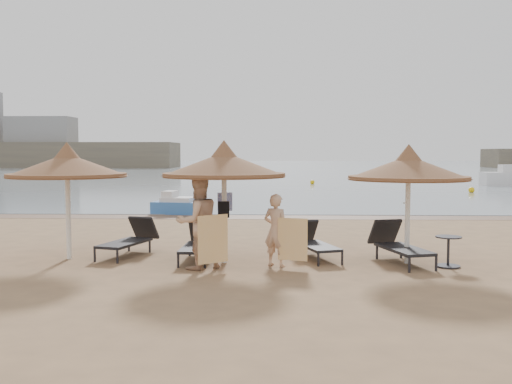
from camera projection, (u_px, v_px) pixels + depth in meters
ground at (238, 266)px, 12.27m from camera, size 160.00×160.00×0.00m
sea at (270, 167)px, 92.03m from camera, size 200.00×140.00×0.03m
wet_sand_strip at (254, 217)px, 21.64m from camera, size 200.00×1.60×0.01m
far_shore at (112, 149)px, 90.48m from camera, size 150.00×54.80×12.00m
palapa_left at (67, 166)px, 13.01m from camera, size 2.71×2.71×2.69m
palapa_center at (224, 165)px, 12.55m from camera, size 2.75×2.75×2.73m
palapa_right at (408, 168)px, 12.48m from camera, size 2.66×2.66×2.64m
lounger_far_left at (130, 239)px, 13.65m from camera, size 1.16×2.04×0.87m
lounger_near_left at (199, 243)px, 13.09m from camera, size 0.67×1.92×0.85m
lounger_near_right at (313, 242)px, 13.29m from camera, size 1.15×1.95×0.83m
lounger_far_right at (398, 244)px, 12.74m from camera, size 1.17×2.13×0.91m
side_table at (448, 253)px, 12.19m from camera, size 0.55×0.55×0.66m
person_left at (198, 215)px, 11.95m from camera, size 1.26×1.14×2.30m
person_right at (276, 224)px, 12.24m from camera, size 0.99×0.87×1.82m
towel_left at (213, 239)px, 11.62m from camera, size 0.58×0.44×0.99m
towel_right at (293, 239)px, 12.00m from camera, size 0.62×0.20×0.90m
bag_patterned at (225, 202)px, 12.79m from camera, size 0.34×0.18×0.41m
bag_dark at (224, 210)px, 12.46m from camera, size 0.26×0.11×0.36m
pedal_boat at (178, 205)px, 22.82m from camera, size 2.14×1.50×0.91m
buoy_mid at (312, 182)px, 43.62m from camera, size 0.34×0.34×0.34m
buoy_right at (471, 190)px, 34.39m from camera, size 0.36×0.36×0.36m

